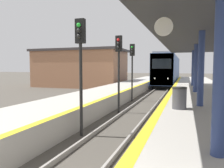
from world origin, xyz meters
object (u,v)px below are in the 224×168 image
Objects in this scene: signal_near at (80,55)px; signal_mid at (119,59)px; trash_bin at (179,98)px; train at (168,70)px; signal_far at (132,61)px.

signal_mid is at bearing 88.67° from signal_near.
trash_bin is (3.53, 1.87, -1.71)m from signal_near.
train is 18.64m from signal_far.
signal_near is 4.95× the size of trash_bin.
train is 4.62× the size of signal_mid.
train is 4.62× the size of signal_near.
trash_bin is (2.38, -25.81, -0.90)m from train.
signal_far is at bearing 93.83° from signal_mid.
train is 22.84× the size of trash_bin.
signal_mid is at bearing -92.57° from train.
signal_near reaches higher than trash_bin.
train reaches higher than signal_far.
trash_bin is at bearing 27.95° from signal_near.
signal_near is 4.34m from trash_bin.
signal_near is at bearing -92.37° from train.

